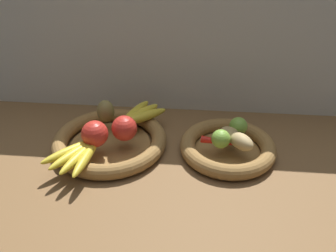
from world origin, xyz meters
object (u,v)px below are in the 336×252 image
(pear_brown, at_px, (106,111))
(banana_bunch_back, at_px, (139,115))
(apple_red_front, at_px, (95,134))
(lime_far, at_px, (238,126))
(potato_small, at_px, (241,141))
(banana_bunch_front, at_px, (78,154))
(fruit_bowl_left, at_px, (110,141))
(apple_red_right, at_px, (124,128))
(fruit_bowl_right, at_px, (227,147))
(chili_pepper, at_px, (222,143))
(potato_large, at_px, (229,135))
(lime_near, at_px, (221,140))

(pear_brown, bearing_deg, banana_bunch_back, 14.12)
(apple_red_front, distance_m, lime_far, 0.42)
(pear_brown, distance_m, potato_small, 0.43)
(banana_bunch_front, relative_size, lime_far, 3.39)
(fruit_bowl_left, height_order, lime_far, lime_far)
(apple_red_right, bearing_deg, fruit_bowl_right, 3.63)
(chili_pepper, bearing_deg, potato_small, 8.75)
(potato_large, bearing_deg, pear_brown, 169.14)
(potato_small, relative_size, chili_pepper, 0.68)
(lime_near, xyz_separation_m, chili_pepper, (0.01, 0.01, -0.02))
(pear_brown, xyz_separation_m, chili_pepper, (0.36, -0.10, -0.03))
(fruit_bowl_right, bearing_deg, pear_brown, 169.14)
(potato_large, bearing_deg, chili_pepper, -124.38)
(apple_red_front, relative_size, banana_bunch_front, 0.41)
(apple_red_right, height_order, potato_small, apple_red_right)
(fruit_bowl_left, distance_m, pear_brown, 0.10)
(potato_large, bearing_deg, fruit_bowl_right, 0.00)
(fruit_bowl_right, bearing_deg, potato_large, 0.00)
(apple_red_front, xyz_separation_m, lime_far, (0.41, 0.09, -0.01))
(apple_red_front, height_order, lime_far, apple_red_front)
(apple_red_front, xyz_separation_m, banana_bunch_front, (-0.03, -0.06, -0.03))
(fruit_bowl_right, xyz_separation_m, banana_bunch_front, (-0.41, -0.12, 0.04))
(fruit_bowl_left, distance_m, banana_bunch_front, 0.14)
(fruit_bowl_right, xyz_separation_m, potato_large, (0.00, 0.00, 0.04))
(potato_large, bearing_deg, apple_red_front, -171.45)
(potato_small, bearing_deg, lime_near, -173.33)
(apple_red_right, bearing_deg, potato_small, -2.02)
(potato_large, xyz_separation_m, lime_near, (-0.03, -0.04, 0.01))
(potato_small, xyz_separation_m, chili_pepper, (-0.05, 0.00, -0.01))
(potato_large, bearing_deg, banana_bunch_back, 160.63)
(lime_far, bearing_deg, apple_red_front, -166.97)
(pear_brown, bearing_deg, lime_far, -4.95)
(fruit_bowl_left, xyz_separation_m, potato_large, (0.36, 0.00, 0.04))
(banana_bunch_front, relative_size, banana_bunch_back, 1.10)
(apple_red_right, height_order, pear_brown, apple_red_right)
(apple_red_right, bearing_deg, fruit_bowl_left, 159.87)
(fruit_bowl_left, relative_size, potato_large, 5.13)
(fruit_bowl_right, distance_m, potato_large, 0.04)
(banana_bunch_back, relative_size, potato_small, 2.04)
(banana_bunch_back, bearing_deg, potato_large, -19.37)
(chili_pepper, bearing_deg, apple_red_right, -169.88)
(banana_bunch_back, relative_size, lime_near, 3.13)
(potato_large, bearing_deg, lime_near, -123.69)
(pear_brown, xyz_separation_m, banana_bunch_front, (-0.03, -0.19, -0.02))
(lime_near, distance_m, lime_far, 0.09)
(pear_brown, distance_m, banana_bunch_back, 0.11)
(apple_red_right, distance_m, lime_far, 0.34)
(apple_red_right, distance_m, potato_small, 0.33)
(potato_large, xyz_separation_m, potato_small, (0.03, -0.03, 0.00))
(apple_red_right, height_order, lime_far, apple_red_right)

